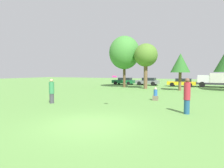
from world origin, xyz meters
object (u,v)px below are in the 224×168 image
at_px(person_catcher, 187,96).
at_px(bystander_sitting, 155,95).
at_px(frisbee, 115,76).
at_px(delivery_truck_white, 217,79).
at_px(tree_1, 146,56).
at_px(parked_car_yellow, 182,82).
at_px(tree_0, 124,53).
at_px(parked_car_grey, 148,81).
at_px(tree_2, 180,63).
at_px(person_thrower, 52,91).
at_px(parked_car_green, 124,81).

relative_size(person_catcher, bystander_sitting, 1.86).
relative_size(frisbee, delivery_truck_white, 0.06).
bearing_deg(delivery_truck_white, bystander_sitting, 72.75).
relative_size(tree_1, parked_car_yellow, 1.45).
height_order(tree_0, parked_car_yellow, tree_0).
bearing_deg(parked_car_grey, frisbee, 99.04).
relative_size(person_catcher, parked_car_grey, 0.51).
height_order(bystander_sitting, parked_car_yellow, parked_car_yellow).
height_order(tree_1, delivery_truck_white, tree_1).
bearing_deg(parked_car_grey, tree_2, 128.36).
bearing_deg(bystander_sitting, delivery_truck_white, 73.04).
bearing_deg(tree_2, delivery_truck_white, 60.21).
distance_m(person_thrower, tree_2, 16.30).
relative_size(frisbee, bystander_sitting, 0.29).
distance_m(tree_2, delivery_truck_white, 9.22).
height_order(bystander_sitting, delivery_truck_white, delivery_truck_white).
height_order(parked_car_green, delivery_truck_white, delivery_truck_white).
bearing_deg(parked_car_green, delivery_truck_white, 179.69).
height_order(frisbee, parked_car_yellow, frisbee).
xyz_separation_m(tree_0, parked_car_yellow, (7.72, 5.35, -4.50)).
bearing_deg(person_thrower, parked_car_grey, 83.82).
bearing_deg(parked_car_yellow, person_catcher, 95.73).
xyz_separation_m(tree_0, parked_car_grey, (2.06, 5.86, -4.47)).
bearing_deg(person_thrower, person_catcher, -0.00).
height_order(parked_car_green, parked_car_yellow, parked_car_yellow).
distance_m(tree_0, delivery_truck_white, 14.51).
bearing_deg(person_catcher, tree_0, -60.10).
relative_size(person_thrower, bystander_sitting, 1.69).
bearing_deg(delivery_truck_white, person_thrower, 61.37).
height_order(frisbee, parked_car_grey, frisbee).
bearing_deg(delivery_truck_white, frisbee, 71.85).
height_order(person_thrower, tree_0, tree_0).
height_order(tree_1, parked_car_grey, tree_1).
distance_m(bystander_sitting, tree_1, 11.67).
bearing_deg(tree_2, tree_0, 168.01).
bearing_deg(person_thrower, delivery_truck_white, 59.08).
bearing_deg(parked_car_green, bystander_sitting, 118.98).
xyz_separation_m(person_thrower, person_catcher, (9.24, 0.42, 0.10)).
bearing_deg(tree_1, person_catcher, -66.36).
relative_size(tree_2, parked_car_grey, 1.19).
xyz_separation_m(frisbee, delivery_truck_white, (6.99, 21.68, -0.82)).
bearing_deg(tree_1, delivery_truck_white, 38.40).
bearing_deg(frisbee, parked_car_green, 110.47).
bearing_deg(parked_car_yellow, tree_2, 93.07).
distance_m(tree_2, parked_car_yellow, 7.59).
bearing_deg(frisbee, person_catcher, 0.47).
xyz_separation_m(tree_2, delivery_truck_white, (4.45, 7.77, -2.19)).
distance_m(person_catcher, delivery_truck_white, 21.80).
xyz_separation_m(tree_2, parked_car_green, (-10.63, 7.78, -2.72)).
relative_size(tree_1, tree_2, 1.34).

